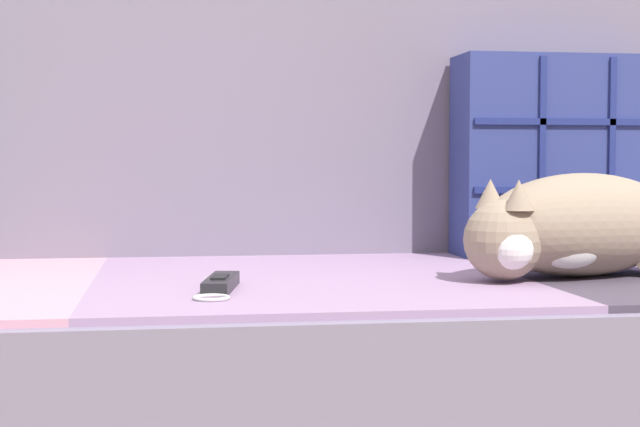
% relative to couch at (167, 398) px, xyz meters
% --- Properties ---
extents(couch, '(2.09, 0.89, 0.38)m').
position_rel_couch_xyz_m(couch, '(0.00, 0.00, 0.00)').
color(couch, '#3D3838').
rests_on(couch, ground_plane).
extents(sofa_backrest, '(2.05, 0.14, 0.51)m').
position_rel_couch_xyz_m(sofa_backrest, '(0.00, 0.38, 0.45)').
color(sofa_backrest, slate).
rests_on(sofa_backrest, couch).
extents(throw_pillow_quilted, '(0.41, 0.14, 0.38)m').
position_rel_couch_xyz_m(throw_pillow_quilted, '(0.75, 0.23, 0.38)').
color(throw_pillow_quilted, navy).
rests_on(throw_pillow_quilted, couch).
extents(sleeping_cat, '(0.42, 0.30, 0.16)m').
position_rel_couch_xyz_m(sleeping_cat, '(0.62, -0.12, 0.27)').
color(sleeping_cat, gray).
rests_on(sleeping_cat, couch).
extents(game_remote_near, '(0.08, 0.20, 0.02)m').
position_rel_couch_xyz_m(game_remote_near, '(0.08, -0.19, 0.20)').
color(game_remote_near, black).
rests_on(game_remote_near, couch).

